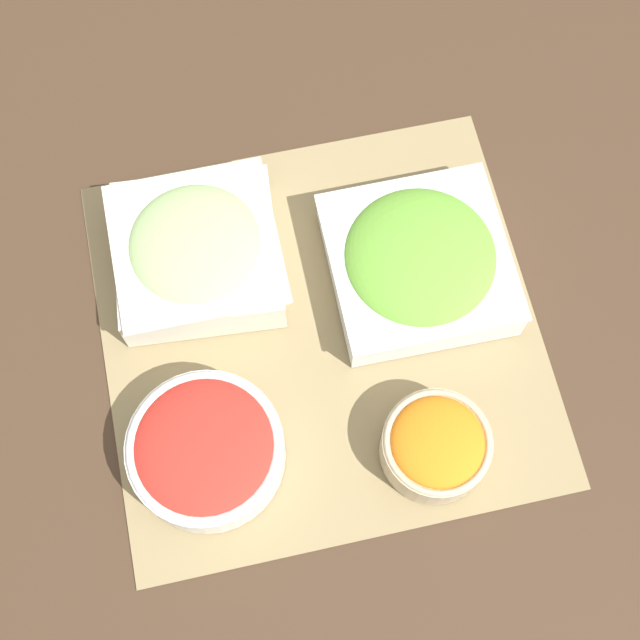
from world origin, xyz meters
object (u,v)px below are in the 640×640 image
object	(u,v)px
cucumber_bowl	(197,251)
tomato_bowl	(206,450)
carrot_bowl	(436,445)
lettuce_bowl	(419,261)

from	to	relation	value
cucumber_bowl	tomato_bowl	bearing A→B (deg)	-97.38
cucumber_bowl	carrot_bowl	size ratio (longest dim) A/B	1.68
carrot_bowl	lettuce_bowl	xyz separation A→B (m)	(0.03, 0.20, -0.00)
tomato_bowl	carrot_bowl	bearing A→B (deg)	-11.08
lettuce_bowl	tomato_bowl	xyz separation A→B (m)	(-0.26, -0.16, 0.00)
cucumber_bowl	lettuce_bowl	world-z (taller)	cucumber_bowl
cucumber_bowl	lettuce_bowl	distance (m)	0.24
lettuce_bowl	tomato_bowl	bearing A→B (deg)	-149.27
lettuce_bowl	tomato_bowl	world-z (taller)	lettuce_bowl
cucumber_bowl	lettuce_bowl	size ratio (longest dim) A/B	0.97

